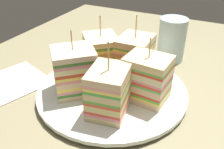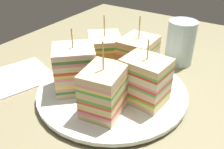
# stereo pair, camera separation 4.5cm
# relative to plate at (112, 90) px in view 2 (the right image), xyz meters

# --- Properties ---
(ground_plane) EXTENTS (1.03, 0.76, 0.02)m
(ground_plane) POSITION_rel_plate_xyz_m (0.00, 0.00, -0.02)
(ground_plane) COLOR #807756
(plate) EXTENTS (0.28, 0.28, 0.01)m
(plate) POSITION_rel_plate_xyz_m (0.00, 0.00, 0.00)
(plate) COLOR white
(plate) RESTS_ON ground_plane
(sandwich_wedge_0) EXTENTS (0.07, 0.06, 0.13)m
(sandwich_wedge_0) POSITION_rel_plate_xyz_m (0.06, -0.02, 0.05)
(sandwich_wedge_0) COLOR beige
(sandwich_wedge_0) RESTS_ON plate
(sandwich_wedge_1) EXTENTS (0.10, 0.09, 0.12)m
(sandwich_wedge_1) POSITION_rel_plate_xyz_m (0.05, 0.05, 0.04)
(sandwich_wedge_1) COLOR beige
(sandwich_wedge_1) RESTS_ON plate
(sandwich_wedge_2) EXTENTS (0.10, 0.10, 0.12)m
(sandwich_wedge_2) POSITION_rel_plate_xyz_m (-0.04, 0.06, 0.05)
(sandwich_wedge_2) COLOR beige
(sandwich_wedge_2) RESTS_ON plate
(sandwich_wedge_3) EXTENTS (0.08, 0.07, 0.12)m
(sandwich_wedge_3) POSITION_rel_plate_xyz_m (-0.06, -0.03, 0.04)
(sandwich_wedge_3) COLOR beige
(sandwich_wedge_3) RESTS_ON plate
(sandwich_wedge_4) EXTENTS (0.06, 0.08, 0.12)m
(sandwich_wedge_4) POSITION_rel_plate_xyz_m (-0.00, -0.07, 0.05)
(sandwich_wedge_4) COLOR beige
(sandwich_wedge_4) RESTS_ON plate
(chip_pile) EXTENTS (0.08, 0.07, 0.02)m
(chip_pile) POSITION_rel_plate_xyz_m (-0.01, -0.00, 0.01)
(chip_pile) COLOR #E0CB69
(chip_pile) RESTS_ON plate
(napkin) EXTENTS (0.16, 0.16, 0.01)m
(napkin) POSITION_rel_plate_xyz_m (-0.06, 0.20, -0.01)
(napkin) COLOR silver
(napkin) RESTS_ON ground_plane
(drinking_glass) EXTENTS (0.06, 0.06, 0.10)m
(drinking_glass) POSITION_rel_plate_xyz_m (0.19, -0.06, 0.03)
(drinking_glass) COLOR silver
(drinking_glass) RESTS_ON ground_plane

